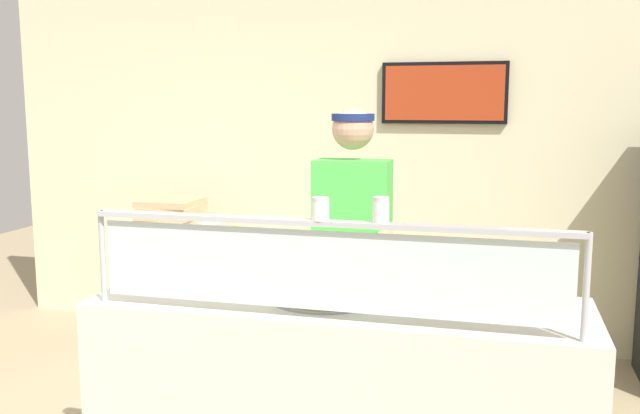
# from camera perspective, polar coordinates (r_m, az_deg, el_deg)

# --- Properties ---
(shop_rear_unit) EXTENTS (6.50, 0.13, 2.70)m
(shop_rear_unit) POSITION_cam_1_polar(r_m,az_deg,el_deg) (5.07, 7.58, 3.76)
(shop_rear_unit) COLOR beige
(shop_rear_unit) RESTS_ON ground
(serving_counter) EXTENTS (2.10, 0.66, 0.95)m
(serving_counter) POSITION_cam_1_polar(r_m,az_deg,el_deg) (3.09, 1.49, -16.31)
(serving_counter) COLOR silver
(serving_counter) RESTS_ON ground
(sneeze_guard) EXTENTS (1.92, 0.06, 0.39)m
(sneeze_guard) POSITION_cam_1_polar(r_m,az_deg,el_deg) (2.61, 0.19, -4.11)
(sneeze_guard) COLOR #B2B5BC
(sneeze_guard) RESTS_ON serving_counter
(pizza_tray) EXTENTS (0.49, 0.49, 0.04)m
(pizza_tray) POSITION_cam_1_polar(r_m,az_deg,el_deg) (2.97, 0.35, -7.27)
(pizza_tray) COLOR #9EA0A8
(pizza_tray) RESTS_ON serving_counter
(pizza_server) EXTENTS (0.10, 0.29, 0.01)m
(pizza_server) POSITION_cam_1_polar(r_m,az_deg,el_deg) (2.95, -0.23, -6.93)
(pizza_server) COLOR #ADAFB7
(pizza_server) RESTS_ON pizza_tray
(parmesan_shaker) EXTENTS (0.07, 0.07, 0.09)m
(parmesan_shaker) POSITION_cam_1_polar(r_m,az_deg,el_deg) (2.58, 0.03, -0.28)
(parmesan_shaker) COLOR white
(parmesan_shaker) RESTS_ON sneeze_guard
(pepper_flake_shaker) EXTENTS (0.06, 0.06, 0.10)m
(pepper_flake_shaker) POSITION_cam_1_polar(r_m,az_deg,el_deg) (2.53, 5.12, -0.39)
(pepper_flake_shaker) COLOR white
(pepper_flake_shaker) RESTS_ON sneeze_guard
(worker_figure) EXTENTS (0.41, 0.50, 1.76)m
(worker_figure) POSITION_cam_1_polar(r_m,az_deg,el_deg) (3.50, 2.74, -4.15)
(worker_figure) COLOR #23232D
(worker_figure) RESTS_ON ground
(prep_shelf) EXTENTS (0.70, 0.55, 0.90)m
(prep_shelf) POSITION_cam_1_polar(r_m,az_deg,el_deg) (5.26, -12.15, -6.18)
(prep_shelf) COLOR #B7BABF
(prep_shelf) RESTS_ON ground
(pizza_box_stack) EXTENTS (0.43, 0.42, 0.18)m
(pizza_box_stack) POSITION_cam_1_polar(r_m,az_deg,el_deg) (5.15, -12.31, -0.34)
(pizza_box_stack) COLOR tan
(pizza_box_stack) RESTS_ON prep_shelf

